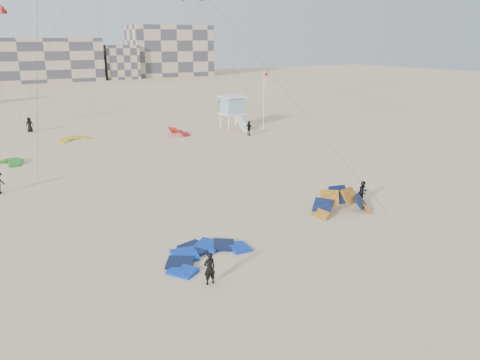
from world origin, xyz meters
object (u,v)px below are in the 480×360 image
kite_ground_blue (206,257)px  kite_ground_orange (342,213)px  kitesurfer_main (210,268)px  lifeguard_tower_near (232,112)px

kite_ground_blue → kite_ground_orange: (10.98, 1.46, 0.00)m
kitesurfer_main → lifeguard_tower_near: (21.26, 35.90, 1.29)m
kite_ground_blue → kite_ground_orange: 11.08m
kitesurfer_main → kite_ground_blue: bearing=-111.2°
kite_ground_blue → lifeguard_tower_near: bearing=43.5°
kite_ground_orange → lifeguard_tower_near: 33.10m
kitesurfer_main → kite_ground_orange: bearing=-159.8°
kite_ground_blue → kite_ground_orange: kite_ground_orange is taller
kitesurfer_main → lifeguard_tower_near: lifeguard_tower_near is taller
kite_ground_blue → kitesurfer_main: (-1.11, -2.70, 0.82)m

